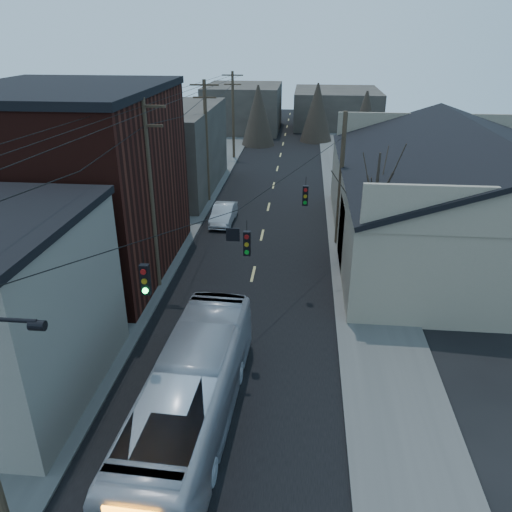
# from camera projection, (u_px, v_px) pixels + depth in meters

# --- Properties ---
(road_surface) EXTENTS (9.00, 110.00, 0.02)m
(road_surface) POSITION_uv_depth(u_px,v_px,m) (267.00, 215.00, 37.85)
(road_surface) COLOR black
(road_surface) RESTS_ON ground
(sidewalk_left) EXTENTS (4.00, 110.00, 0.12)m
(sidewalk_left) POSITION_uv_depth(u_px,v_px,m) (183.00, 212.00, 38.41)
(sidewalk_left) COLOR #474744
(sidewalk_left) RESTS_ON ground
(sidewalk_right) EXTENTS (4.00, 110.00, 0.12)m
(sidewalk_right) POSITION_uv_depth(u_px,v_px,m) (353.00, 218.00, 37.26)
(sidewalk_right) COLOR #474744
(sidewalk_right) RESTS_ON ground
(building_brick) EXTENTS (10.00, 12.00, 10.00)m
(building_brick) POSITION_uv_depth(u_px,v_px,m) (74.00, 186.00, 27.61)
(building_brick) COLOR black
(building_brick) RESTS_ON ground
(building_left_far) EXTENTS (9.00, 14.00, 7.00)m
(building_left_far) POSITION_uv_depth(u_px,v_px,m) (162.00, 150.00, 42.68)
(building_left_far) COLOR #332E29
(building_left_far) RESTS_ON ground
(warehouse) EXTENTS (16.16, 20.60, 7.73)m
(warehouse) POSITION_uv_depth(u_px,v_px,m) (468.00, 209.00, 31.06)
(warehouse) COLOR #7E735C
(warehouse) RESTS_ON ground
(building_far_left) EXTENTS (10.00, 12.00, 6.00)m
(building_far_left) POSITION_uv_depth(u_px,v_px,m) (243.00, 108.00, 68.84)
(building_far_left) COLOR #332E29
(building_far_left) RESTS_ON ground
(building_far_right) EXTENTS (12.00, 14.00, 5.00)m
(building_far_right) POSITION_uv_depth(u_px,v_px,m) (336.00, 108.00, 72.42)
(building_far_right) COLOR #332E29
(building_far_right) RESTS_ON ground
(bare_tree) EXTENTS (0.40, 0.40, 7.20)m
(bare_tree) POSITION_uv_depth(u_px,v_px,m) (373.00, 219.00, 26.73)
(bare_tree) COLOR black
(bare_tree) RESTS_ON ground
(utility_lines) EXTENTS (11.24, 45.28, 10.50)m
(utility_lines) POSITION_uv_depth(u_px,v_px,m) (210.00, 170.00, 30.77)
(utility_lines) COLOR #382B1E
(utility_lines) RESTS_ON ground
(bus) EXTENTS (2.98, 10.86, 3.00)m
(bus) POSITION_uv_depth(u_px,v_px,m) (191.00, 397.00, 16.95)
(bus) COLOR #A5A8B0
(bus) RESTS_ON ground
(parked_car) EXTENTS (1.55, 4.17, 1.36)m
(parked_car) POSITION_uv_depth(u_px,v_px,m) (224.00, 214.00, 36.17)
(parked_car) COLOR #ACAFB4
(parked_car) RESTS_ON ground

